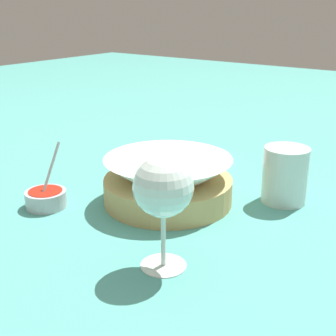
# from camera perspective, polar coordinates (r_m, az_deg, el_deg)

# --- Properties ---
(ground_plane) EXTENTS (4.00, 4.00, 0.00)m
(ground_plane) POSITION_cam_1_polar(r_m,az_deg,el_deg) (0.85, 0.08, -5.50)
(ground_plane) COLOR teal
(food_basket) EXTENTS (0.24, 0.24, 0.09)m
(food_basket) POSITION_cam_1_polar(r_m,az_deg,el_deg) (0.88, 0.06, -1.84)
(food_basket) COLOR tan
(food_basket) RESTS_ON ground_plane
(sauce_cup) EXTENTS (0.08, 0.08, 0.12)m
(sauce_cup) POSITION_cam_1_polar(r_m,az_deg,el_deg) (0.89, -14.66, -3.52)
(sauce_cup) COLOR #B7B7BC
(sauce_cup) RESTS_ON ground_plane
(wine_glass) EXTENTS (0.08, 0.08, 0.17)m
(wine_glass) POSITION_cam_1_polar(r_m,az_deg,el_deg) (0.64, -0.59, -2.70)
(wine_glass) COLOR silver
(wine_glass) RESTS_ON ground_plane
(beer_mug) EXTENTS (0.13, 0.08, 0.11)m
(beer_mug) POSITION_cam_1_polar(r_m,az_deg,el_deg) (0.90, 14.11, -1.03)
(beer_mug) COLOR silver
(beer_mug) RESTS_ON ground_plane
(side_plate) EXTENTS (0.19, 0.19, 0.01)m
(side_plate) POSITION_cam_1_polar(r_m,az_deg,el_deg) (1.12, 2.94, 1.27)
(side_plate) COLOR white
(side_plate) RESTS_ON ground_plane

